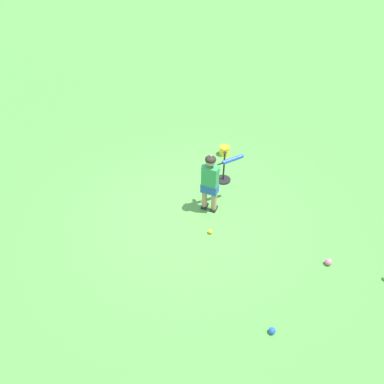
{
  "coord_description": "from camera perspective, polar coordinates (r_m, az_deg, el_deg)",
  "views": [
    {
      "loc": [
        -4.2,
        1.24,
        4.11
      ],
      "look_at": [
        0.02,
        -0.09,
        0.45
      ],
      "focal_mm": 33.62,
      "sensor_mm": 36.0,
      "label": 1
    }
  ],
  "objects": [
    {
      "name": "ground_plane",
      "position": [
        6.0,
        -0.79,
        -3.62
      ],
      "size": [
        40.0,
        40.0,
        0.0
      ],
      "primitive_type": "plane",
      "color": "#519942"
    },
    {
      "name": "child_batter",
      "position": [
        5.71,
        3.09,
        2.25
      ],
      "size": [
        0.36,
        0.77,
        1.08
      ],
      "color": "#232328",
      "rests_on": "ground"
    },
    {
      "name": "play_ball_center_lawn",
      "position": [
        4.76,
        12.61,
        -20.68
      ],
      "size": [
        0.09,
        0.09,
        0.09
      ],
      "primitive_type": "sphere",
      "color": "blue",
      "rests_on": "ground"
    },
    {
      "name": "play_ball_far_left",
      "position": [
        5.68,
        2.91,
        -6.28
      ],
      "size": [
        0.07,
        0.07,
        0.07
      ],
      "primitive_type": "sphere",
      "color": "yellow",
      "rests_on": "ground"
    },
    {
      "name": "play_ball_near_batter",
      "position": [
        5.61,
        20.83,
        -10.34
      ],
      "size": [
        0.1,
        0.1,
        0.1
      ],
      "primitive_type": "sphere",
      "color": "pink",
      "rests_on": "ground"
    },
    {
      "name": "batting_tee",
      "position": [
        6.68,
        4.99,
        2.57
      ],
      "size": [
        0.28,
        0.28,
        0.62
      ],
      "color": "black",
      "rests_on": "ground"
    },
    {
      "name": "toy_bucket",
      "position": [
        7.41,
        5.17,
        6.61
      ],
      "size": [
        0.22,
        0.22,
        0.19
      ],
      "color": "yellow",
      "rests_on": "ground"
    }
  ]
}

